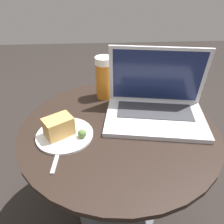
# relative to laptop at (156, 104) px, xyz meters

# --- Properties ---
(ground_plane) EXTENTS (6.00, 6.00, 0.00)m
(ground_plane) POSITION_rel_laptop_xyz_m (-0.15, -0.06, -0.61)
(ground_plane) COLOR black
(table) EXTENTS (0.74, 0.74, 0.55)m
(table) POSITION_rel_laptop_xyz_m (-0.15, -0.06, -0.18)
(table) COLOR #515156
(table) RESTS_ON ground_plane
(laptop) EXTENTS (0.41, 0.31, 0.26)m
(laptop) POSITION_rel_laptop_xyz_m (0.00, 0.00, 0.00)
(laptop) COLOR silver
(laptop) RESTS_ON table
(beer_glass) EXTENTS (0.07, 0.07, 0.19)m
(beer_glass) POSITION_rel_laptop_xyz_m (-0.20, 0.16, 0.04)
(beer_glass) COLOR #C6701E
(beer_glass) RESTS_ON table
(snack_plate) EXTENTS (0.20, 0.20, 0.08)m
(snack_plate) POSITION_rel_laptop_xyz_m (-0.35, -0.11, -0.03)
(snack_plate) COLOR white
(snack_plate) RESTS_ON table
(fork) EXTENTS (0.03, 0.20, 0.00)m
(fork) POSITION_rel_laptop_xyz_m (-0.36, -0.17, -0.05)
(fork) COLOR silver
(fork) RESTS_ON table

